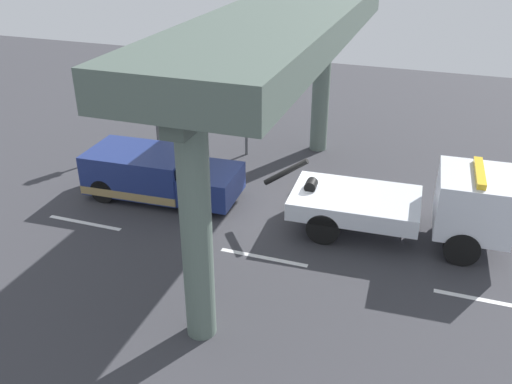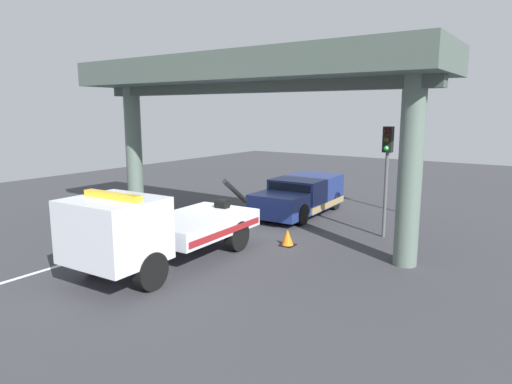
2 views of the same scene
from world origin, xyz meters
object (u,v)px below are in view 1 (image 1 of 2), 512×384
(tow_truck_white, at_px, (422,203))
(towed_van_green, at_px, (156,175))
(traffic_cone_orange, at_px, (301,183))
(traffic_light_near, at_px, (153,69))
(traffic_light_far, at_px, (246,84))

(tow_truck_white, xyz_separation_m, towed_van_green, (-8.76, -0.04, -0.42))
(tow_truck_white, bearing_deg, towed_van_green, -179.75)
(towed_van_green, bearing_deg, traffic_cone_orange, 23.85)
(towed_van_green, distance_m, traffic_cone_orange, 5.06)
(traffic_cone_orange, bearing_deg, tow_truck_white, -25.64)
(traffic_light_near, height_order, traffic_light_far, traffic_light_near)
(traffic_light_far, bearing_deg, traffic_cone_orange, -38.92)
(traffic_light_far, bearing_deg, traffic_light_near, 180.00)
(tow_truck_white, distance_m, traffic_cone_orange, 4.71)
(towed_van_green, distance_m, traffic_light_far, 5.15)
(traffic_light_far, height_order, traffic_cone_orange, traffic_light_far)
(traffic_cone_orange, bearing_deg, traffic_light_far, 141.08)
(tow_truck_white, relative_size, traffic_light_near, 1.68)
(towed_van_green, relative_size, traffic_light_near, 1.22)
(tow_truck_white, height_order, traffic_light_far, traffic_light_far)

